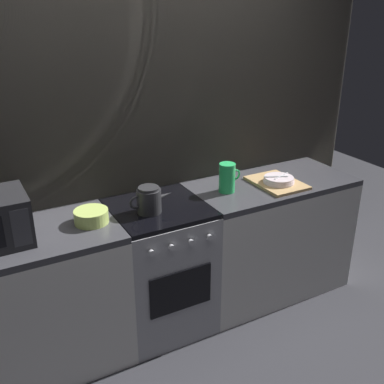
{
  "coord_description": "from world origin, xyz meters",
  "views": [
    {
      "loc": [
        -1.06,
        -2.39,
        2.1
      ],
      "look_at": [
        0.24,
        0.0,
        0.95
      ],
      "focal_mm": 42.43,
      "sensor_mm": 36.0,
      "label": 1
    }
  ],
  "objects_px": {
    "stove_unit": "(160,267)",
    "pitcher": "(227,178)",
    "kettle": "(149,200)",
    "dish_pile": "(278,181)",
    "mixing_bowl": "(91,216)"
  },
  "relations": [
    {
      "from": "stove_unit",
      "to": "pitcher",
      "type": "height_order",
      "value": "pitcher"
    },
    {
      "from": "kettle",
      "to": "dish_pile",
      "type": "relative_size",
      "value": 0.71
    },
    {
      "from": "kettle",
      "to": "mixing_bowl",
      "type": "bearing_deg",
      "value": 175.2
    },
    {
      "from": "stove_unit",
      "to": "mixing_bowl",
      "type": "distance_m",
      "value": 0.66
    },
    {
      "from": "mixing_bowl",
      "to": "dish_pile",
      "type": "bearing_deg",
      "value": -2.12
    },
    {
      "from": "mixing_bowl",
      "to": "dish_pile",
      "type": "distance_m",
      "value": 1.33
    },
    {
      "from": "mixing_bowl",
      "to": "pitcher",
      "type": "height_order",
      "value": "pitcher"
    },
    {
      "from": "mixing_bowl",
      "to": "pitcher",
      "type": "relative_size",
      "value": 1.0
    },
    {
      "from": "kettle",
      "to": "pitcher",
      "type": "height_order",
      "value": "pitcher"
    },
    {
      "from": "mixing_bowl",
      "to": "pitcher",
      "type": "xyz_separation_m",
      "value": [
        0.95,
        0.02,
        0.06
      ]
    },
    {
      "from": "dish_pile",
      "to": "pitcher",
      "type": "bearing_deg",
      "value": 169.72
    },
    {
      "from": "dish_pile",
      "to": "mixing_bowl",
      "type": "bearing_deg",
      "value": 177.88
    },
    {
      "from": "pitcher",
      "to": "dish_pile",
      "type": "bearing_deg",
      "value": -10.28
    },
    {
      "from": "kettle",
      "to": "pitcher",
      "type": "xyz_separation_m",
      "value": [
        0.59,
        0.05,
        0.02
      ]
    },
    {
      "from": "pitcher",
      "to": "kettle",
      "type": "bearing_deg",
      "value": -175.22
    }
  ]
}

